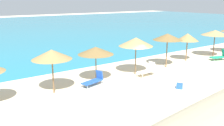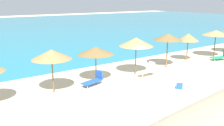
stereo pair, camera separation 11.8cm
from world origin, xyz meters
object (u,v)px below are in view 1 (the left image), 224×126
at_px(beach_umbrella_4, 96,51).
at_px(cooler_box, 180,86).
at_px(beach_umbrella_5, 136,42).
at_px(lounge_chair_4, 94,80).
at_px(beach_umbrella_6, 168,37).
at_px(lounge_chair_1, 220,56).
at_px(beach_umbrella_7, 188,37).
at_px(beach_umbrella_3, 52,54).
at_px(beach_umbrella_8, 215,33).
at_px(lounge_chair_0, 148,70).

height_order(beach_umbrella_4, cooler_box, beach_umbrella_4).
height_order(beach_umbrella_5, lounge_chair_4, beach_umbrella_5).
xyz_separation_m(beach_umbrella_6, cooler_box, (-3.28, -4.19, -2.45)).
relative_size(lounge_chair_1, cooler_box, 3.87).
xyz_separation_m(lounge_chair_4, cooler_box, (4.24, -3.77, -0.22)).
xyz_separation_m(beach_umbrella_4, lounge_chair_4, (-0.59, -0.67, -1.84)).
bearing_deg(beach_umbrella_4, beach_umbrella_7, 1.29).
bearing_deg(beach_umbrella_5, cooler_box, -85.90).
height_order(beach_umbrella_7, lounge_chair_4, beach_umbrella_7).
bearing_deg(lounge_chair_4, beach_umbrella_5, -99.18).
relative_size(beach_umbrella_7, lounge_chair_4, 1.54).
bearing_deg(beach_umbrella_3, beach_umbrella_4, 6.98).
xyz_separation_m(lounge_chair_1, lounge_chair_4, (-13.60, 0.81, -0.00)).
bearing_deg(beach_umbrella_6, lounge_chair_1, -11.45).
distance_m(beach_umbrella_7, lounge_chair_1, 3.79).
relative_size(beach_umbrella_4, cooler_box, 5.45).
distance_m(beach_umbrella_5, beach_umbrella_6, 3.57).
bearing_deg(beach_umbrella_8, lounge_chair_0, -174.93).
bearing_deg(lounge_chair_0, beach_umbrella_4, 68.99).
bearing_deg(beach_umbrella_7, beach_umbrella_8, -8.94).
xyz_separation_m(beach_umbrella_3, beach_umbrella_8, (17.06, 0.09, 0.00)).
relative_size(beach_umbrella_3, lounge_chair_1, 1.55).
bearing_deg(beach_umbrella_3, beach_umbrella_6, 0.93).
bearing_deg(beach_umbrella_4, cooler_box, -50.56).
bearing_deg(beach_umbrella_6, beach_umbrella_4, 177.98).
height_order(beach_umbrella_8, lounge_chair_1, beach_umbrella_8).
distance_m(beach_umbrella_5, lounge_chair_0, 2.31).
bearing_deg(beach_umbrella_5, beach_umbrella_7, 4.84).
distance_m(beach_umbrella_5, beach_umbrella_7, 6.86).
xyz_separation_m(beach_umbrella_5, lounge_chair_4, (-3.95, -0.32, -2.17)).
relative_size(beach_umbrella_4, lounge_chair_4, 1.49).
distance_m(beach_umbrella_4, beach_umbrella_7, 10.18).
xyz_separation_m(beach_umbrella_3, beach_umbrella_4, (3.37, 0.41, -0.23)).
bearing_deg(beach_umbrella_4, beach_umbrella_5, -5.92).
xyz_separation_m(beach_umbrella_6, lounge_chair_4, (-7.52, -0.42, -2.22)).
distance_m(lounge_chair_4, cooler_box, 5.68).
xyz_separation_m(beach_umbrella_7, lounge_chair_0, (-6.32, -1.42, -1.77)).
relative_size(beach_umbrella_7, cooler_box, 5.65).
bearing_deg(beach_umbrella_3, beach_umbrella_7, 2.71).
distance_m(beach_umbrella_6, beach_umbrella_8, 6.77).
relative_size(beach_umbrella_8, lounge_chair_4, 1.61).
bearing_deg(cooler_box, beach_umbrella_7, 35.53).
bearing_deg(beach_umbrella_8, beach_umbrella_3, -179.70).
distance_m(beach_umbrella_4, lounge_chair_1, 13.22).
relative_size(beach_umbrella_3, beach_umbrella_5, 0.95).
bearing_deg(beach_umbrella_8, beach_umbrella_5, -179.86).
relative_size(beach_umbrella_6, beach_umbrella_7, 1.11).
bearing_deg(cooler_box, beach_umbrella_4, 129.44).
xyz_separation_m(beach_umbrella_7, lounge_chair_4, (-10.77, -0.90, -1.86)).
distance_m(beach_umbrella_4, beach_umbrella_6, 6.94).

